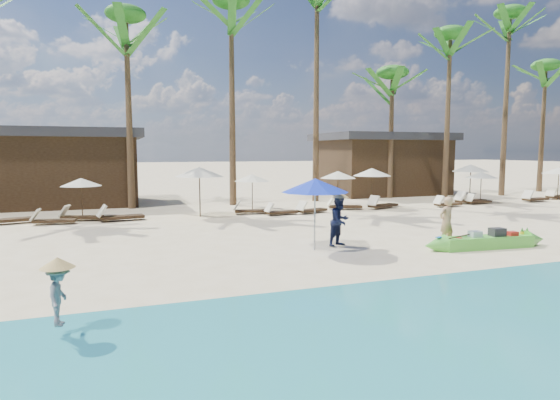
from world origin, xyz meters
name	(u,v)px	position (x,y,z in m)	size (l,w,h in m)	color
ground	(282,263)	(0.00, 0.00, 0.00)	(240.00, 240.00, 0.00)	#FAE4B8
wet_sand_strip	(379,327)	(0.00, -5.00, 0.00)	(240.00, 4.50, 0.01)	tan
green_canoe	(486,242)	(6.78, -0.34, 0.21)	(4.93, 0.90, 0.63)	#57C73C
tourist	(446,221)	(5.86, 0.46, 0.80)	(0.58, 0.38, 1.60)	tan
vendor_green	(340,221)	(2.58, 1.58, 0.82)	(0.79, 0.62, 1.63)	#141B39
vendor_yellow	(59,295)	(-5.20, -3.52, 0.70)	(0.67, 0.38, 1.03)	gray
blue_umbrella	(315,185)	(1.52, 1.20, 2.02)	(2.07, 2.07, 2.23)	#99999E
lounger_3_right	(3,219)	(-8.66, 10.29, 0.22)	(2.06, 1.11, 0.67)	#382717
resort_parasol_4	(81,182)	(-5.63, 10.89, 1.67)	(1.80, 1.80, 1.85)	#382717
lounger_4_left	(51,220)	(-6.77, 9.63, 0.20)	(1.79, 0.75, 0.59)	#382717
lounger_4_right	(79,216)	(-5.74, 10.36, 0.21)	(1.89, 1.08, 0.61)	#382717
resort_parasol_5	(199,172)	(-0.49, 9.82, 2.10)	(2.27, 2.27, 2.33)	#382717
lounger_5_left	(118,216)	(-4.11, 9.68, 0.22)	(2.04, 0.91, 0.67)	#382717
resort_parasol_6	(252,178)	(2.43, 11.11, 1.70)	(1.83, 1.83, 1.88)	#382717
lounger_6_left	(249,210)	(1.94, 9.98, 0.19)	(1.79, 0.96, 0.58)	#382717
lounger_6_right	(280,211)	(3.20, 9.08, 0.18)	(1.67, 0.71, 0.55)	#382717
resort_parasol_7	(338,175)	(7.07, 10.64, 1.80)	(1.94, 1.94, 1.99)	#382717
lounger_7_left	(310,209)	(4.84, 9.17, 0.19)	(1.77, 1.05, 0.58)	#382717
lounger_7_right	(343,206)	(7.06, 10.00, 0.20)	(1.88, 1.12, 0.61)	#382717
resort_parasol_8	(372,172)	(8.84, 10.12, 1.93)	(2.08, 2.08, 2.14)	#382717
lounger_8_left	(381,205)	(9.17, 9.63, 0.22)	(1.99, 1.13, 0.65)	#382717
resort_parasol_9	(481,175)	(15.97, 9.82, 1.68)	(1.81, 1.81, 1.86)	#382717
lounger_9_left	(446,203)	(12.96, 9.09, 0.19)	(1.72, 0.66, 0.57)	#382717
lounger_9_right	(469,200)	(15.26, 9.95, 0.22)	(1.95, 0.65, 0.66)	#382717
resort_parasol_10	(471,168)	(16.16, 10.90, 2.03)	(2.19, 2.19, 2.26)	#382717
lounger_10_left	(477,201)	(15.52, 9.57, 0.19)	(1.67, 0.62, 0.56)	#382717
lounger_10_right	(534,198)	(19.70, 9.42, 0.21)	(1.91, 0.78, 0.63)	#382717
resort_parasol_11	(559,171)	(22.10, 9.83, 1.84)	(1.98, 1.98, 2.04)	#382717
lounger_11_left	(557,196)	(22.46, 10.18, 0.22)	(1.97, 0.89, 0.64)	#382717
palm_3	(127,44)	(-3.36, 14.27, 8.58)	(2.08, 2.08, 10.52)	brown
palm_4	(231,34)	(2.15, 14.01, 9.45)	(2.08, 2.08, 11.70)	brown
palm_5	(317,19)	(7.45, 14.38, 10.82)	(2.08, 2.08, 13.60)	brown
palm_6	(392,89)	(12.84, 14.52, 7.05)	(2.08, 2.08, 8.51)	brown
palm_7	(450,59)	(16.57, 13.68, 8.99)	(2.08, 2.08, 11.08)	brown
palm_8	(509,44)	(21.07, 13.33, 10.18)	(2.08, 2.08, 12.70)	brown
palm_9	(545,83)	(26.21, 14.81, 8.06)	(2.08, 2.08, 9.82)	brown
pavilion_west	(42,167)	(-8.00, 17.50, 2.19)	(10.80, 6.60, 4.30)	#382717
pavilion_east	(381,163)	(14.00, 17.50, 2.20)	(8.80, 6.60, 4.30)	#382717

